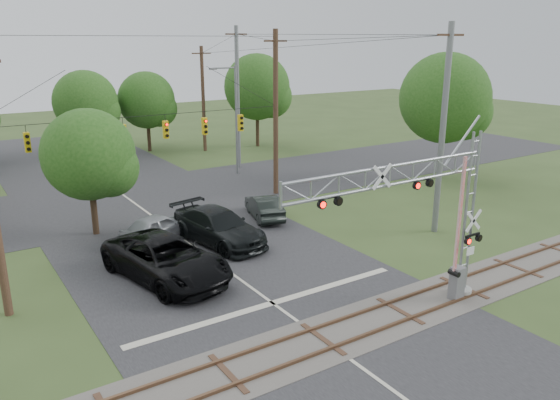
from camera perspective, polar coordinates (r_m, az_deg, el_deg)
ground at (r=19.81m, az=8.16°, el=-16.77°), size 160.00×160.00×0.00m
road_main at (r=27.15m, az=-5.92°, el=-7.07°), size 14.00×90.00×0.02m
road_cross at (r=39.44m, az=-15.35°, el=-0.04°), size 90.00×12.00×0.02m
railroad_track at (r=21.08m, az=4.49°, el=-14.31°), size 90.00×3.20×0.17m
crossing_gantry at (r=21.89m, az=14.63°, el=-1.01°), size 10.03×0.92×7.24m
traffic_signal_span at (r=34.83m, az=-12.54°, el=7.61°), size 19.34×0.36×11.50m
pickup_black at (r=26.01m, az=-11.80°, el=-6.05°), size 4.74×7.72×2.00m
car_dark at (r=30.13m, az=-6.43°, el=-2.79°), size 3.71×6.77×1.86m
sedan_silver at (r=31.14m, az=-12.62°, el=-2.77°), size 4.84×3.29×1.53m
suv_dark at (r=34.18m, az=-1.66°, el=-0.69°), size 2.78×4.73×1.47m
streetlight at (r=44.84m, az=-4.79°, el=8.88°), size 2.36×0.25×8.86m
utility_poles at (r=37.96m, az=-10.04°, el=8.50°), size 24.41×29.65×11.92m
treeline at (r=46.95m, az=-16.15°, el=9.42°), size 53.22×31.37×9.93m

